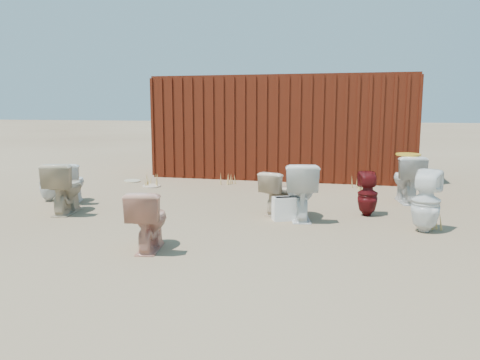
% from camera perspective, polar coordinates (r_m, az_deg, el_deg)
% --- Properties ---
extents(ground, '(100.00, 100.00, 0.00)m').
position_cam_1_polar(ground, '(6.83, -1.22, -5.32)').
color(ground, brown).
rests_on(ground, ground).
extents(shipping_container, '(6.00, 2.40, 2.40)m').
position_cam_1_polar(shipping_container, '(11.73, 5.47, 6.49)').
color(shipping_container, '#481A0C').
rests_on(shipping_container, ground).
extents(toilet_front_a, '(0.60, 0.79, 0.71)m').
position_cam_1_polar(toilet_front_a, '(8.77, -19.81, -0.31)').
color(toilet_front_a, white).
rests_on(toilet_front_a, ground).
extents(toilet_front_pink, '(0.52, 0.77, 0.72)m').
position_cam_1_polar(toilet_front_pink, '(5.63, -11.07, -4.77)').
color(toilet_front_pink, tan).
rests_on(toilet_front_pink, ground).
extents(toilet_front_c, '(0.65, 0.93, 0.86)m').
position_cam_1_polar(toilet_front_c, '(7.07, 7.32, -1.32)').
color(toilet_front_c, white).
rests_on(toilet_front_c, ground).
extents(toilet_front_maroon, '(0.35, 0.36, 0.69)m').
position_cam_1_polar(toilet_front_maroon, '(7.51, 15.29, -1.66)').
color(toilet_front_maroon, '#550E10').
rests_on(toilet_front_maroon, ground).
extents(toilet_back_a, '(0.33, 0.34, 0.65)m').
position_cam_1_polar(toilet_back_a, '(9.06, -22.36, -0.38)').
color(toilet_back_a, silver).
rests_on(toilet_back_a, ground).
extents(toilet_back_beige_left, '(0.62, 0.88, 0.82)m').
position_cam_1_polar(toilet_back_beige_left, '(7.92, -20.57, -0.89)').
color(toilet_back_beige_left, '#BEAB8B').
rests_on(toilet_back_beige_left, ground).
extents(toilet_back_beige_right, '(0.60, 0.76, 0.68)m').
position_cam_1_polar(toilet_back_beige_right, '(7.42, 4.72, -1.51)').
color(toilet_back_beige_right, beige).
rests_on(toilet_back_beige_right, ground).
extents(toilet_back_yellowlid, '(0.60, 0.89, 0.84)m').
position_cam_1_polar(toilet_back_yellowlid, '(8.78, 19.69, 0.13)').
color(toilet_back_yellowlid, silver).
rests_on(toilet_back_yellowlid, ground).
extents(toilet_back_e, '(0.48, 0.49, 0.84)m').
position_cam_1_polar(toilet_back_e, '(6.77, 21.72, -2.42)').
color(toilet_back_e, white).
rests_on(toilet_back_e, ground).
extents(yellow_lid, '(0.43, 0.53, 0.02)m').
position_cam_1_polar(yellow_lid, '(8.72, 19.83, 2.95)').
color(yellow_lid, gold).
rests_on(yellow_lid, toilet_back_yellowlid).
extents(loose_tank, '(0.54, 0.38, 0.35)m').
position_cam_1_polar(loose_tank, '(7.04, 6.04, -3.47)').
color(loose_tank, white).
rests_on(loose_tank, ground).
extents(loose_lid_near, '(0.52, 0.59, 0.02)m').
position_cam_1_polar(loose_lid_near, '(10.16, -10.73, -0.72)').
color(loose_lid_near, '#CBB193').
rests_on(loose_lid_near, ground).
extents(loose_lid_far, '(0.57, 0.59, 0.02)m').
position_cam_1_polar(loose_lid_far, '(10.95, -13.01, -0.10)').
color(loose_lid_far, tan).
rests_on(loose_lid_far, ground).
extents(weed_clump_a, '(0.36, 0.36, 0.27)m').
position_cam_1_polar(weed_clump_a, '(10.21, -10.62, 0.04)').
color(weed_clump_a, tan).
rests_on(weed_clump_a, ground).
extents(weed_clump_b, '(0.32, 0.32, 0.31)m').
position_cam_1_polar(weed_clump_b, '(9.54, 8.14, -0.38)').
color(weed_clump_b, tan).
rests_on(weed_clump_b, ground).
extents(weed_clump_c, '(0.36, 0.36, 0.33)m').
position_cam_1_polar(weed_clump_c, '(9.67, 14.75, -0.42)').
color(weed_clump_c, tan).
rests_on(weed_clump_c, ground).
extents(weed_clump_d, '(0.30, 0.30, 0.22)m').
position_cam_1_polar(weed_clump_d, '(10.24, -1.51, 0.07)').
color(weed_clump_d, tan).
rests_on(weed_clump_d, ground).
extents(weed_clump_e, '(0.34, 0.34, 0.27)m').
position_cam_1_polar(weed_clump_e, '(10.01, 14.12, -0.25)').
color(weed_clump_e, tan).
rests_on(weed_clump_e, ground).
extents(weed_clump_f, '(0.28, 0.28, 0.25)m').
position_cam_1_polar(weed_clump_f, '(7.09, 21.97, -4.39)').
color(weed_clump_f, tan).
rests_on(weed_clump_f, ground).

